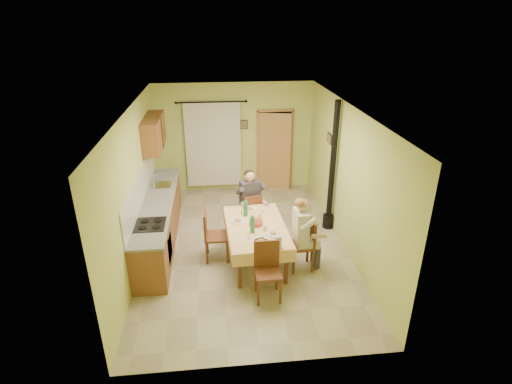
{
  "coord_description": "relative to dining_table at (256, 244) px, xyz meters",
  "views": [
    {
      "loc": [
        -0.5,
        -6.94,
        4.32
      ],
      "look_at": [
        0.25,
        0.1,
        1.15
      ],
      "focal_mm": 28.0,
      "sensor_mm": 36.0,
      "label": 1
    }
  ],
  "objects": [
    {
      "name": "man_far",
      "position": [
        -0.0,
        1.09,
        0.5
      ],
      "size": [
        0.64,
        0.56,
        1.39
      ],
      "rotation": [
        0.0,
        0.0,
        0.26
      ],
      "color": "#38333D",
      "rests_on": "chair_far"
    },
    {
      "name": "tableware",
      "position": [
        0.01,
        -0.11,
        0.45
      ],
      "size": [
        0.83,
        1.64,
        0.33
      ],
      "color": "white",
      "rests_on": "dining_table"
    },
    {
      "name": "dining_table",
      "position": [
        0.0,
        0.0,
        0.0
      ],
      "size": [
        1.17,
        1.85,
        0.76
      ],
      "rotation": [
        0.0,
        0.0,
        0.05
      ],
      "color": "#EFBD7B",
      "rests_on": "ground"
    },
    {
      "name": "kitchen_run",
      "position": [
        -1.89,
        0.95,
        0.1
      ],
      "size": [
        0.64,
        3.64,
        1.56
      ],
      "color": "brown",
      "rests_on": "ground"
    },
    {
      "name": "floor",
      "position": [
        -0.19,
        0.55,
        -0.38
      ],
      "size": [
        4.0,
        6.0,
        0.01
      ],
      "primitive_type": "cube",
      "color": "tan",
      "rests_on": "ground"
    },
    {
      "name": "chair_far",
      "position": [
        -0.0,
        1.08,
        -0.09
      ],
      "size": [
        0.47,
        0.47,
        0.94
      ],
      "rotation": [
        0.0,
        0.0,
        0.26
      ],
      "color": "brown",
      "rests_on": "ground"
    },
    {
      "name": "stove_flue",
      "position": [
        1.71,
        1.15,
        0.64
      ],
      "size": [
        0.24,
        0.24,
        2.8
      ],
      "color": "black",
      "rests_on": "ground"
    },
    {
      "name": "chair_near",
      "position": [
        0.08,
        -1.07,
        -0.09
      ],
      "size": [
        0.42,
        0.42,
        0.98
      ],
      "rotation": [
        0.0,
        0.0,
        3.15
      ],
      "color": "brown",
      "rests_on": "ground"
    },
    {
      "name": "chair_left",
      "position": [
        -0.75,
        0.18,
        -0.09
      ],
      "size": [
        0.45,
        0.45,
        1.01
      ],
      "rotation": [
        0.0,
        0.0,
        -1.59
      ],
      "color": "brown",
      "rests_on": "ground"
    },
    {
      "name": "man_right",
      "position": [
        0.79,
        -0.31,
        0.5
      ],
      "size": [
        0.47,
        0.59,
        1.39
      ],
      "rotation": [
        0.0,
        0.0,
        1.62
      ],
      "color": "beige",
      "rests_on": "chair_right"
    },
    {
      "name": "doorway",
      "position": [
        0.86,
        3.48,
        0.67
      ],
      "size": [
        0.96,
        0.23,
        2.15
      ],
      "color": "black",
      "rests_on": "ground"
    },
    {
      "name": "picture_back",
      "position": [
        0.06,
        3.52,
        1.37
      ],
      "size": [
        0.19,
        0.03,
        0.23
      ],
      "primitive_type": "cube",
      "color": "black",
      "rests_on": "room_shell"
    },
    {
      "name": "upper_cabinets",
      "position": [
        -2.01,
        2.25,
        1.57
      ],
      "size": [
        0.35,
        1.4,
        0.7
      ],
      "primitive_type": "cube",
      "color": "brown",
      "rests_on": "room_shell"
    },
    {
      "name": "chair_right",
      "position": [
        0.81,
        -0.31,
        -0.09
      ],
      "size": [
        0.44,
        0.44,
        0.97
      ],
      "rotation": [
        0.0,
        0.0,
        1.62
      ],
      "color": "brown",
      "rests_on": "ground"
    },
    {
      "name": "picture_right",
      "position": [
        1.78,
        1.75,
        1.47
      ],
      "size": [
        0.03,
        0.31,
        0.21
      ],
      "primitive_type": "cube",
      "color": "brown",
      "rests_on": "room_shell"
    },
    {
      "name": "room_shell",
      "position": [
        -0.19,
        0.55,
        1.44
      ],
      "size": [
        4.04,
        6.04,
        2.82
      ],
      "color": "#CAD86F",
      "rests_on": "ground"
    },
    {
      "name": "curtain",
      "position": [
        -0.74,
        3.45,
        0.88
      ],
      "size": [
        1.7,
        0.07,
        2.22
      ],
      "color": "black",
      "rests_on": "ground"
    }
  ]
}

